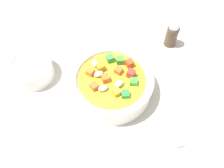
# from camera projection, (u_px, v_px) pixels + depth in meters

# --- Properties ---
(ground_plane) EXTENTS (1.40, 1.40, 0.02)m
(ground_plane) POSITION_uv_depth(u_px,v_px,m) (112.00, 92.00, 0.58)
(ground_plane) COLOR #BAB2A0
(soup_bowl_main) EXTENTS (0.20, 0.20, 0.07)m
(soup_bowl_main) POSITION_uv_depth(u_px,v_px,m) (112.00, 83.00, 0.54)
(soup_bowl_main) COLOR white
(soup_bowl_main) RESTS_ON ground_plane
(spoon) EXTENTS (0.10, 0.20, 0.01)m
(spoon) POSITION_uv_depth(u_px,v_px,m) (146.00, 148.00, 0.49)
(spoon) COLOR silver
(spoon) RESTS_ON ground_plane
(side_bowl_small) EXTENTS (0.11, 0.11, 0.05)m
(side_bowl_small) POSITION_uv_depth(u_px,v_px,m) (32.00, 69.00, 0.58)
(side_bowl_small) COLOR white
(side_bowl_small) RESTS_ON ground_plane
(pepper_shaker) EXTENTS (0.03, 0.03, 0.08)m
(pepper_shaker) POSITION_uv_depth(u_px,v_px,m) (172.00, 33.00, 0.62)
(pepper_shaker) COLOR #4C3828
(pepper_shaker) RESTS_ON ground_plane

